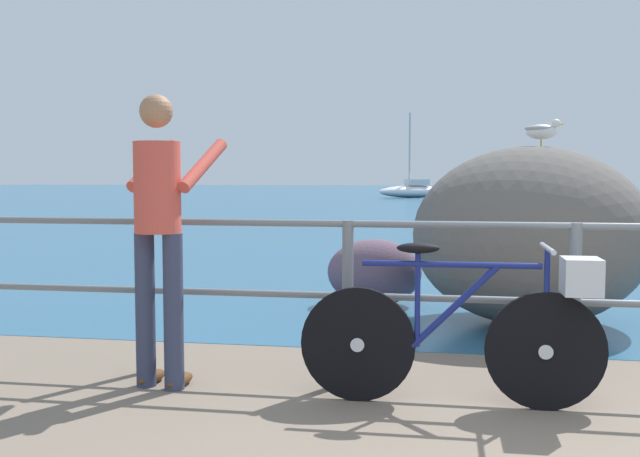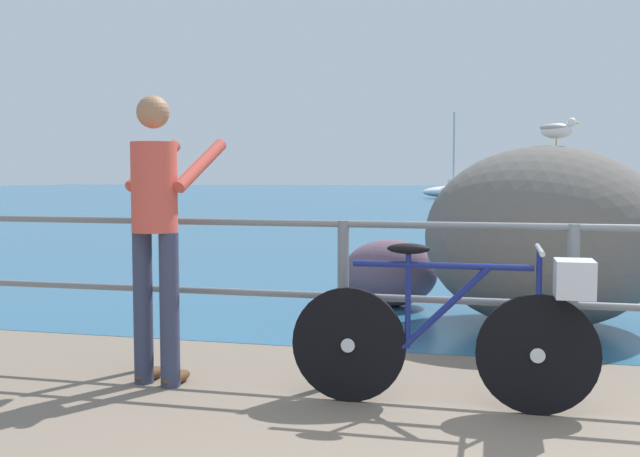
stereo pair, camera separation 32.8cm
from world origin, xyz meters
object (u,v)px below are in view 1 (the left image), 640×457
(person_at_railing, at_px, (160,226))
(seagull, at_px, (542,130))
(bicycle, at_px, (477,325))
(sailboat, at_px, (413,190))
(breakwater_boulder_main, at_px, (530,236))
(breakwater_boulder_left, at_px, (374,272))

(person_at_railing, height_order, seagull, same)
(bicycle, height_order, sailboat, sailboat)
(person_at_railing, distance_m, sailboat, 39.22)
(breakwater_boulder_main, bearing_deg, person_at_railing, -135.71)
(sailboat, bearing_deg, breakwater_boulder_left, 57.28)
(bicycle, xyz_separation_m, breakwater_boulder_main, (0.54, 2.43, 0.31))
(person_at_railing, xyz_separation_m, sailboat, (-0.35, 39.21, -0.57))
(breakwater_boulder_main, distance_m, sailboat, 36.95)
(breakwater_boulder_left, relative_size, sailboat, 0.19)
(bicycle, height_order, breakwater_boulder_main, breakwater_boulder_main)
(bicycle, bearing_deg, breakwater_boulder_main, 77.23)
(sailboat, bearing_deg, bicycle, 58.40)
(breakwater_boulder_main, height_order, breakwater_boulder_left, breakwater_boulder_main)
(bicycle, distance_m, seagull, 2.85)
(bicycle, bearing_deg, breakwater_boulder_left, 105.38)
(person_at_railing, bearing_deg, breakwater_boulder_main, -34.89)
(person_at_railing, xyz_separation_m, seagull, (2.51, 2.43, 0.69))
(bicycle, bearing_deg, seagull, 75.67)
(person_at_railing, relative_size, sailboat, 0.36)
(bicycle, xyz_separation_m, seagull, (0.62, 2.50, 1.22))
(breakwater_boulder_left, bearing_deg, person_at_railing, -108.03)
(seagull, bearing_deg, breakwater_boulder_main, -139.93)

